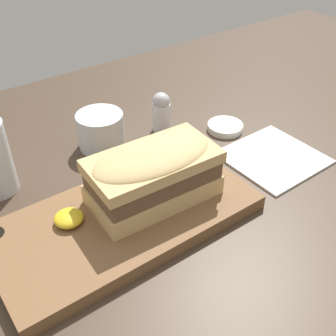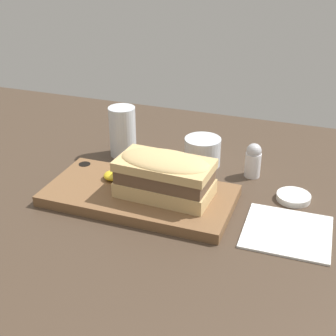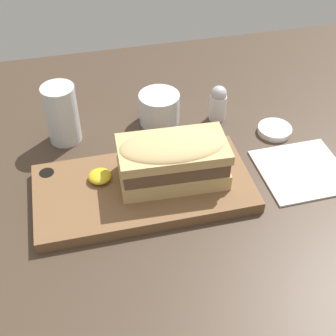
% 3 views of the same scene
% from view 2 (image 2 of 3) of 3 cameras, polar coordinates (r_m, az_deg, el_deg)
% --- Properties ---
extents(dining_table, '(1.96, 0.93, 0.02)m').
position_cam_2_polar(dining_table, '(0.95, -0.22, -3.41)').
color(dining_table, '#423326').
rests_on(dining_table, ground).
extents(serving_board, '(0.36, 0.18, 0.02)m').
position_cam_2_polar(serving_board, '(0.91, -3.52, -3.35)').
color(serving_board, brown).
rests_on(serving_board, dining_table).
extents(sandwich, '(0.18, 0.10, 0.08)m').
position_cam_2_polar(sandwich, '(0.87, -0.40, -0.73)').
color(sandwich, tan).
rests_on(sandwich, serving_board).
extents(mustard_dollop, '(0.04, 0.04, 0.02)m').
position_cam_2_polar(mustard_dollop, '(0.95, -6.70, -0.90)').
color(mustard_dollop, gold).
rests_on(mustard_dollop, serving_board).
extents(water_glass, '(0.06, 0.06, 0.12)m').
position_cam_2_polar(water_glass, '(1.08, -5.54, 4.08)').
color(water_glass, silver).
rests_on(water_glass, dining_table).
extents(wine_glass, '(0.08, 0.08, 0.06)m').
position_cam_2_polar(wine_glass, '(1.04, 4.22, 1.94)').
color(wine_glass, silver).
rests_on(wine_glass, dining_table).
extents(napkin, '(0.15, 0.15, 0.00)m').
position_cam_2_polar(napkin, '(0.85, 14.32, -7.54)').
color(napkin, white).
rests_on(napkin, dining_table).
extents(salt_shaker, '(0.03, 0.03, 0.07)m').
position_cam_2_polar(salt_shaker, '(1.00, 10.34, 0.98)').
color(salt_shaker, white).
rests_on(salt_shaker, dining_table).
extents(condiment_dish, '(0.07, 0.07, 0.01)m').
position_cam_2_polar(condiment_dish, '(0.94, 15.05, -3.45)').
color(condiment_dish, white).
rests_on(condiment_dish, dining_table).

